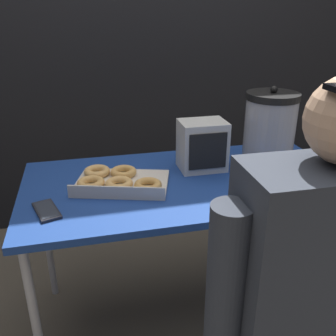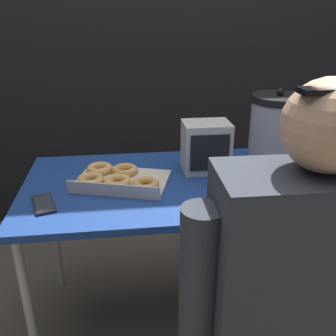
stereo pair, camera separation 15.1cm
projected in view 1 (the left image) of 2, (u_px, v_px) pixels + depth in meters
The scene contains 8 objects.
ground_plane at pixel (184, 313), 1.84m from camera, with size 12.00×12.00×0.00m, color brown.
back_wall at pixel (140, 7), 2.25m from camera, with size 6.00×0.11×2.77m.
folding_table at pixel (187, 190), 1.58m from camera, with size 1.34×0.68×0.73m.
donut_box at pixel (118, 181), 1.49m from camera, with size 0.42×0.35×0.05m.
coffee_urn at pixel (269, 132), 1.60m from camera, with size 0.22×0.25×0.36m.
cell_phone at pixel (47, 210), 1.31m from camera, with size 0.11×0.16×0.01m.
space_heater at pixel (202, 145), 1.62m from camera, with size 0.20×0.15×0.22m.
person_seated at pixel (313, 311), 1.06m from camera, with size 0.64×0.27×1.26m.
Camera 1 is at (-0.40, -1.35, 1.39)m, focal length 40.00 mm.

